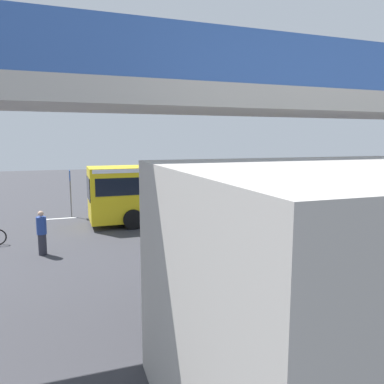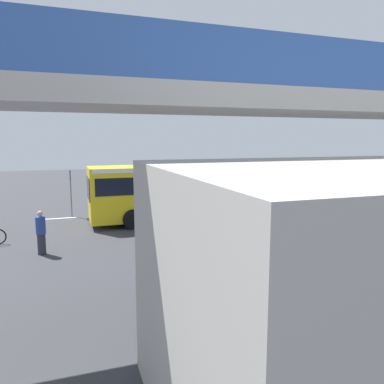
% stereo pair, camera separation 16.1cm
% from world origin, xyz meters
% --- Properties ---
extents(ground, '(80.00, 80.00, 0.00)m').
position_xyz_m(ground, '(0.00, 0.00, 0.00)').
color(ground, '#38383D').
extents(city_bus, '(11.54, 2.85, 3.15)m').
position_xyz_m(city_bus, '(0.67, 0.20, 1.88)').
color(city_bus, yellow).
rests_on(city_bus, ground).
extents(parked_van, '(4.80, 2.17, 2.05)m').
position_xyz_m(parked_van, '(-5.32, 5.25, 1.18)').
color(parked_van, silver).
rests_on(parked_van, ground).
extents(pedestrian, '(0.38, 0.38, 1.79)m').
position_xyz_m(pedestrian, '(8.55, 4.53, 0.89)').
color(pedestrian, '#2D2D38').
rests_on(pedestrian, ground).
extents(traffic_sign, '(0.08, 0.60, 2.80)m').
position_xyz_m(traffic_sign, '(7.28, -2.89, 1.89)').
color(traffic_sign, slate).
rests_on(traffic_sign, ground).
extents(lane_dash_leftmost, '(2.00, 0.20, 0.01)m').
position_xyz_m(lane_dash_leftmost, '(-8.00, -2.56, 0.00)').
color(lane_dash_leftmost, silver).
rests_on(lane_dash_leftmost, ground).
extents(lane_dash_left, '(2.00, 0.20, 0.01)m').
position_xyz_m(lane_dash_left, '(-4.00, -2.56, 0.00)').
color(lane_dash_left, silver).
rests_on(lane_dash_left, ground).
extents(lane_dash_centre, '(2.00, 0.20, 0.01)m').
position_xyz_m(lane_dash_centre, '(0.00, -2.56, 0.00)').
color(lane_dash_centre, silver).
rests_on(lane_dash_centre, ground).
extents(lane_dash_right, '(2.00, 0.20, 0.01)m').
position_xyz_m(lane_dash_right, '(4.00, -2.56, 0.00)').
color(lane_dash_right, silver).
rests_on(lane_dash_right, ground).
extents(lane_dash_rightmost, '(2.00, 0.20, 0.01)m').
position_xyz_m(lane_dash_rightmost, '(8.00, -2.56, 0.00)').
color(lane_dash_rightmost, silver).
rests_on(lane_dash_rightmost, ground).
extents(pedestrian_overpass, '(29.60, 2.60, 6.85)m').
position_xyz_m(pedestrian_overpass, '(0.00, 11.71, 5.11)').
color(pedestrian_overpass, '#B2ADA5').
rests_on(pedestrian_overpass, ground).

